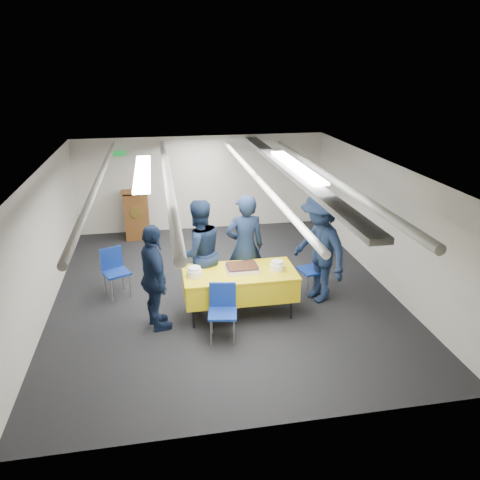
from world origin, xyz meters
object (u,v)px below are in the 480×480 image
object	(u,v)px
podium	(137,213)
chair_right	(316,265)
sailor_a	(245,247)
sailor_b	(199,253)
sailor_c	(154,278)
chair_near	(223,306)
sheet_cake	(242,268)
sailor_d	(320,248)
chair_left	(114,267)
serving_table	(240,283)

from	to	relation	value
podium	chair_right	xyz separation A→B (m)	(3.24, -3.40, -0.08)
sailor_a	sailor_b	world-z (taller)	sailor_a
sailor_c	chair_right	bearing A→B (deg)	-90.56
chair_near	sailor_a	xyz separation A→B (m)	(0.58, 1.25, 0.41)
sheet_cake	sailor_d	world-z (taller)	sailor_d
sailor_d	sheet_cake	bearing A→B (deg)	-100.16
sheet_cake	sailor_b	bearing A→B (deg)	144.46
chair_left	sailor_a	bearing A→B (deg)	-12.02
chair_right	chair_near	bearing A→B (deg)	-147.69
sheet_cake	sailor_d	distance (m)	1.42
sheet_cake	chair_near	world-z (taller)	chair_near
sailor_a	serving_table	bearing A→B (deg)	68.12
chair_near	sailor_b	size ratio (longest dim) A/B	0.47
podium	sailor_c	distance (m)	4.15
chair_right	chair_left	bearing A→B (deg)	171.13
sailor_b	sailor_a	bearing A→B (deg)	169.00
podium	sailor_b	xyz separation A→B (m)	(1.14, -3.41, 0.32)
chair_right	sailor_c	size ratio (longest dim) A/B	0.51
chair_right	sailor_d	world-z (taller)	sailor_d
chair_left	sailor_a	size ratio (longest dim) A/B	0.46
serving_table	podium	xyz separation A→B (m)	(-1.75, 3.92, 0.05)
sailor_b	sheet_cake	bearing A→B (deg)	127.45
sailor_d	serving_table	bearing A→B (deg)	-98.79
serving_table	chair_near	world-z (taller)	chair_near
chair_left	sailor_b	size ratio (longest dim) A/B	0.47
chair_near	sailor_c	size ratio (longest dim) A/B	0.51
podium	sailor_a	world-z (taller)	sailor_a
chair_right	sailor_a	distance (m)	1.35
podium	sailor_b	world-z (taller)	sailor_b
sailor_c	chair_near	bearing A→B (deg)	-129.53
chair_near	sailor_b	xyz separation A→B (m)	(-0.23, 1.17, 0.40)
chair_left	sailor_d	size ratio (longest dim) A/B	0.45
sheet_cake	sailor_a	world-z (taller)	sailor_a
chair_near	chair_left	distance (m)	2.43
chair_right	sailor_d	distance (m)	0.51
serving_table	chair_near	distance (m)	0.75
podium	chair_left	world-z (taller)	podium
sheet_cake	chair_near	size ratio (longest dim) A/B	0.60
sailor_a	podium	bearing A→B (deg)	-62.88
chair_near	sailor_d	world-z (taller)	sailor_d
sailor_d	chair_near	bearing A→B (deg)	-82.40
chair_near	sailor_a	bearing A→B (deg)	65.24
serving_table	podium	bearing A→B (deg)	114.02
sheet_cake	sailor_b	xyz separation A→B (m)	(-0.66, 0.47, 0.12)
chair_right	sailor_b	distance (m)	2.14
chair_left	sailor_b	bearing A→B (deg)	-21.24
chair_left	chair_right	bearing A→B (deg)	-8.87
podium	chair_left	bearing A→B (deg)	-96.64
serving_table	sailor_b	world-z (taller)	sailor_b
chair_left	sailor_a	xyz separation A→B (m)	(2.28, -0.49, 0.41)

